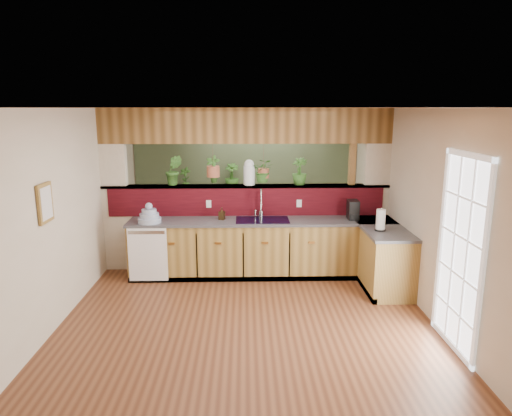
{
  "coord_description": "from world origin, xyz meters",
  "views": [
    {
      "loc": [
        -0.02,
        -5.89,
        2.6
      ],
      "look_at": [
        0.14,
        0.7,
        1.15
      ],
      "focal_mm": 32.0,
      "sensor_mm": 36.0,
      "label": 1
    }
  ],
  "objects_px": {
    "shelving_console": "(211,212)",
    "faucet": "(261,202)",
    "glass_jar": "(249,172)",
    "dish_stack": "(149,216)",
    "coffee_maker": "(353,211)",
    "paper_towel": "(381,220)",
    "soap_dispenser": "(222,214)"
  },
  "relations": [
    {
      "from": "glass_jar",
      "to": "soap_dispenser",
      "type": "bearing_deg",
      "value": -142.02
    },
    {
      "from": "coffee_maker",
      "to": "paper_towel",
      "type": "height_order",
      "value": "paper_towel"
    },
    {
      "from": "dish_stack",
      "to": "soap_dispenser",
      "type": "distance_m",
      "value": 1.1
    },
    {
      "from": "shelving_console",
      "to": "paper_towel",
      "type": "bearing_deg",
      "value": -47.72
    },
    {
      "from": "soap_dispenser",
      "to": "paper_towel",
      "type": "bearing_deg",
      "value": -17.26
    },
    {
      "from": "coffee_maker",
      "to": "glass_jar",
      "type": "relative_size",
      "value": 0.74
    },
    {
      "from": "coffee_maker",
      "to": "shelving_console",
      "type": "distance_m",
      "value": 3.33
    },
    {
      "from": "faucet",
      "to": "glass_jar",
      "type": "height_order",
      "value": "glass_jar"
    },
    {
      "from": "dish_stack",
      "to": "coffee_maker",
      "type": "bearing_deg",
      "value": 2.57
    },
    {
      "from": "dish_stack",
      "to": "shelving_console",
      "type": "distance_m",
      "value": 2.57
    },
    {
      "from": "dish_stack",
      "to": "shelving_console",
      "type": "relative_size",
      "value": 0.24
    },
    {
      "from": "faucet",
      "to": "dish_stack",
      "type": "height_order",
      "value": "faucet"
    },
    {
      "from": "dish_stack",
      "to": "coffee_maker",
      "type": "xyz_separation_m",
      "value": [
        3.13,
        0.14,
        0.04
      ]
    },
    {
      "from": "faucet",
      "to": "soap_dispenser",
      "type": "bearing_deg",
      "value": -169.2
    },
    {
      "from": "soap_dispenser",
      "to": "glass_jar",
      "type": "distance_m",
      "value": 0.81
    },
    {
      "from": "paper_towel",
      "to": "coffee_maker",
      "type": "bearing_deg",
      "value": 108.89
    },
    {
      "from": "shelving_console",
      "to": "faucet",
      "type": "bearing_deg",
      "value": -65.29
    },
    {
      "from": "paper_towel",
      "to": "glass_jar",
      "type": "bearing_deg",
      "value": 150.52
    },
    {
      "from": "dish_stack",
      "to": "paper_towel",
      "type": "distance_m",
      "value": 3.4
    },
    {
      "from": "dish_stack",
      "to": "faucet",
      "type": "bearing_deg",
      "value": 9.55
    },
    {
      "from": "glass_jar",
      "to": "dish_stack",
      "type": "bearing_deg",
      "value": -161.58
    },
    {
      "from": "faucet",
      "to": "glass_jar",
      "type": "xyz_separation_m",
      "value": [
        -0.18,
        0.22,
        0.44
      ]
    },
    {
      "from": "soap_dispenser",
      "to": "shelving_console",
      "type": "height_order",
      "value": "soap_dispenser"
    },
    {
      "from": "glass_jar",
      "to": "shelving_console",
      "type": "bearing_deg",
      "value": 111.92
    },
    {
      "from": "glass_jar",
      "to": "shelving_console",
      "type": "xyz_separation_m",
      "value": [
        -0.76,
        1.9,
        -1.09
      ]
    },
    {
      "from": "soap_dispenser",
      "to": "paper_towel",
      "type": "height_order",
      "value": "paper_towel"
    },
    {
      "from": "soap_dispenser",
      "to": "glass_jar",
      "type": "xyz_separation_m",
      "value": [
        0.43,
        0.34,
        0.6
      ]
    },
    {
      "from": "soap_dispenser",
      "to": "paper_towel",
      "type": "xyz_separation_m",
      "value": [
        2.27,
        -0.71,
        0.05
      ]
    },
    {
      "from": "paper_towel",
      "to": "glass_jar",
      "type": "distance_m",
      "value": 2.19
    },
    {
      "from": "paper_towel",
      "to": "dish_stack",
      "type": "bearing_deg",
      "value": 170.91
    },
    {
      "from": "dish_stack",
      "to": "coffee_maker",
      "type": "height_order",
      "value": "dish_stack"
    },
    {
      "from": "faucet",
      "to": "glass_jar",
      "type": "relative_size",
      "value": 1.16
    }
  ]
}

